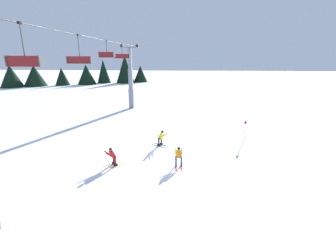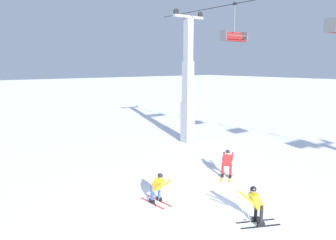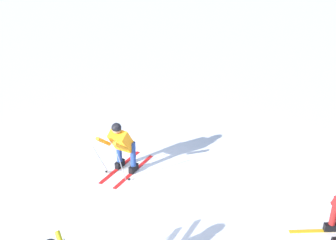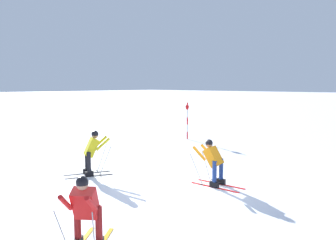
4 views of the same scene
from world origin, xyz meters
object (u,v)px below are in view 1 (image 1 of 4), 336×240
at_px(chairlift_seat_fourth, 122,56).
at_px(skier_distant_downhill, 112,155).
at_px(lift_tower_far, 131,82).
at_px(chairlift_seat_second, 80,60).
at_px(skier_distant_uphill, 161,137).
at_px(chairlift_seat_middle, 107,55).
at_px(trail_marker_pole, 245,130).
at_px(chairlift_seat_nearest, 25,60).
at_px(skier_carving_main, 179,155).

height_order(chairlift_seat_fourth, skier_distant_downhill, chairlift_seat_fourth).
height_order(lift_tower_far, skier_distant_downhill, lift_tower_far).
bearing_deg(skier_distant_downhill, chairlift_seat_second, 44.56).
height_order(skier_distant_uphill, skier_distant_downhill, skier_distant_uphill).
distance_m(chairlift_seat_middle, trail_marker_pole, 16.71).
bearing_deg(chairlift_seat_middle, chairlift_seat_nearest, -180.00).
distance_m(skier_carving_main, skier_distant_uphill, 4.13).
distance_m(chairlift_seat_nearest, chairlift_seat_middle, 13.18).
relative_size(lift_tower_far, chairlift_seat_fourth, 4.58).
xyz_separation_m(chairlift_seat_fourth, skier_distant_uphill, (-11.92, -6.72, -7.21)).
relative_size(lift_tower_far, skier_distant_downhill, 6.00).
bearing_deg(chairlift_seat_nearest, chairlift_seat_fourth, 0.00).
relative_size(chairlift_seat_nearest, trail_marker_pole, 1.14).
bearing_deg(lift_tower_far, skier_distant_uphill, -157.18).
bearing_deg(lift_tower_far, chairlift_seat_second, -180.00).
distance_m(chairlift_seat_second, trail_marker_pole, 16.33).
xyz_separation_m(chairlift_seat_nearest, skier_distant_downhill, (2.99, -3.55, -6.90)).
xyz_separation_m(chairlift_seat_second, skier_distant_uphill, (0.67, -6.72, -6.85)).
height_order(chairlift_seat_middle, trail_marker_pole, chairlift_seat_middle).
bearing_deg(chairlift_seat_second, chairlift_seat_middle, 0.00).
bearing_deg(skier_carving_main, skier_distant_uphill, 25.31).
xyz_separation_m(chairlift_seat_middle, skier_distant_uphill, (-5.91, -6.72, -7.33)).
relative_size(chairlift_seat_fourth, trail_marker_pole, 1.04).
bearing_deg(chairlift_seat_middle, chairlift_seat_fourth, -0.00).
xyz_separation_m(lift_tower_far, chairlift_seat_nearest, (-23.24, -0.00, 3.60)).
bearing_deg(skier_distant_uphill, chairlift_seat_second, 95.65).
xyz_separation_m(chairlift_seat_second, chairlift_seat_fourth, (12.58, -0.00, 0.36)).
height_order(lift_tower_far, chairlift_seat_fourth, lift_tower_far).
xyz_separation_m(chairlift_seat_second, trail_marker_pole, (2.85, -14.66, -6.60)).
relative_size(chairlift_seat_second, skier_distant_downhill, 1.44).
distance_m(lift_tower_far, skier_distant_uphill, 17.63).
distance_m(skier_carving_main, lift_tower_far, 21.71).
relative_size(lift_tower_far, skier_distant_uphill, 5.96).
bearing_deg(chairlift_seat_nearest, chairlift_seat_second, 0.00).
relative_size(chairlift_seat_nearest, skier_distant_uphill, 1.43).
bearing_deg(chairlift_seat_nearest, lift_tower_far, 0.00).
height_order(lift_tower_far, chairlift_seat_second, lift_tower_far).
distance_m(chairlift_seat_middle, chairlift_seat_fourth, 6.01).
xyz_separation_m(skier_carving_main, chairlift_seat_middle, (9.64, 8.49, 7.40)).
xyz_separation_m(skier_carving_main, trail_marker_pole, (5.92, -6.17, 0.32)).
relative_size(chairlift_seat_fourth, skier_distant_uphill, 1.30).
bearing_deg(trail_marker_pole, skier_carving_main, 133.78).
bearing_deg(chairlift_seat_fourth, skier_carving_main, -151.53).
xyz_separation_m(skier_carving_main, chairlift_seat_second, (3.07, 8.49, 6.92)).
height_order(chairlift_seat_nearest, skier_distant_downhill, chairlift_seat_nearest).
bearing_deg(chairlift_seat_second, skier_carving_main, -109.88).
bearing_deg(chairlift_seat_middle, lift_tower_far, 0.00).
bearing_deg(lift_tower_far, trail_marker_pole, -133.25).
height_order(chairlift_seat_second, chairlift_seat_fourth, same).
height_order(chairlift_seat_second, chairlift_seat_middle, same).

